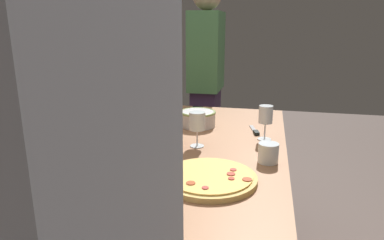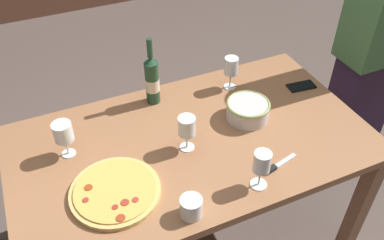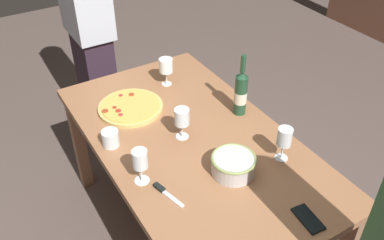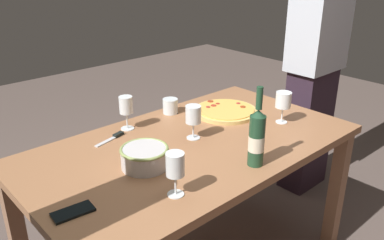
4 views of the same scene
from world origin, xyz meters
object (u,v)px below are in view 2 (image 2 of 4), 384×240
wine_bottle (152,80)px  person_guest_left (375,52)px  wine_glass_by_bottle (262,163)px  dining_table (192,155)px  pizza_knife (276,166)px  serving_bowl (248,110)px  wine_glass_far_left (63,133)px  cup_amber (191,207)px  cell_phone (301,86)px  wine_glass_near_pizza (231,67)px  pizza (115,191)px  wine_glass_far_right (187,128)px

wine_bottle → person_guest_left: (1.22, -0.19, -0.04)m
wine_bottle → wine_glass_by_bottle: wine_bottle is taller
dining_table → pizza_knife: (0.25, -0.29, 0.10)m
serving_bowl → dining_table: bearing=-173.4°
serving_bowl → wine_glass_far_left: bearing=172.9°
wine_bottle → cup_amber: size_ratio=4.12×
person_guest_left → cell_phone: bearing=-5.7°
wine_glass_far_left → pizza_knife: bearing=-29.1°
cup_amber → pizza_knife: 0.43m
cup_amber → wine_glass_near_pizza: bearing=52.0°
serving_bowl → pizza_knife: 0.33m
wine_glass_near_pizza → person_guest_left: 0.83m
wine_glass_near_pizza → pizza: bearing=-149.1°
wine_bottle → pizza_knife: size_ratio=1.96×
dining_table → person_guest_left: person_guest_left is taller
cup_amber → person_guest_left: person_guest_left is taller
wine_glass_near_pizza → cell_phone: size_ratio=1.22×
wine_glass_by_bottle → wine_glass_far_left: size_ratio=1.04×
wine_glass_far_left → pizza_knife: size_ratio=0.95×
wine_glass_near_pizza → wine_glass_far_right: size_ratio=1.04×
pizza → cup_amber: 0.31m
cell_phone → pizza_knife: size_ratio=0.81×
pizza → wine_glass_far_left: wine_glass_far_left is taller
pizza → cell_phone: 1.12m
wine_glass_far_left → wine_glass_near_pizza: bearing=9.8°
pizza_knife → person_guest_left: person_guest_left is taller
wine_glass_near_pizza → wine_glass_far_right: 0.50m
wine_bottle → wine_glass_far_right: bearing=-87.0°
wine_glass_by_bottle → cell_phone: 0.74m
wine_glass_far_right → cup_amber: (-0.13, -0.33, -0.07)m
wine_glass_by_bottle → dining_table: bearing=111.7°
serving_bowl → person_guest_left: 0.87m
wine_glass_by_bottle → cell_phone: size_ratio=1.22×
dining_table → wine_glass_far_left: (-0.52, 0.14, 0.21)m
cell_phone → wine_glass_far_left: bearing=96.0°
serving_bowl → pizza_knife: size_ratio=1.16×
dining_table → wine_glass_far_left: wine_glass_far_left is taller
wine_glass_far_right → wine_glass_near_pizza: bearing=40.0°
wine_glass_by_bottle → wine_glass_far_right: wine_glass_by_bottle is taller
wine_glass_far_right → cup_amber: size_ratio=1.98×
serving_bowl → wine_glass_far_right: (-0.34, -0.07, 0.07)m
wine_bottle → person_guest_left: size_ratio=0.21×
dining_table → person_guest_left: bearing=7.2°
wine_glass_near_pizza → cup_amber: wine_glass_near_pizza is taller
serving_bowl → cell_phone: size_ratio=1.44×
wine_glass_by_bottle → cell_phone: wine_glass_by_bottle is taller
wine_bottle → wine_glass_by_bottle: (0.20, -0.68, -0.00)m
cup_amber → cell_phone: size_ratio=0.59×
wine_glass_far_left → wine_glass_far_right: size_ratio=1.00×
dining_table → person_guest_left: size_ratio=0.97×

